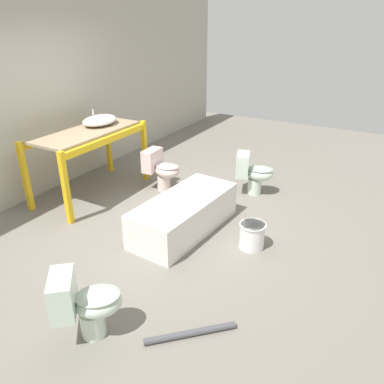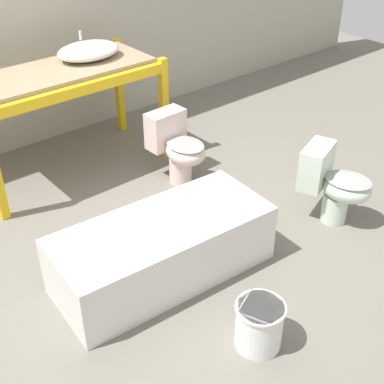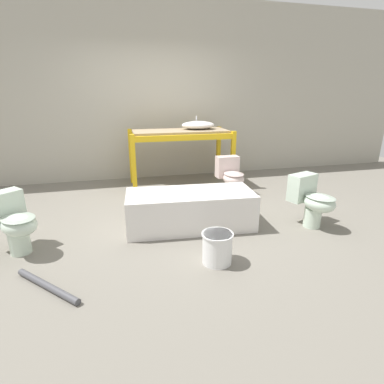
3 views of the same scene
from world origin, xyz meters
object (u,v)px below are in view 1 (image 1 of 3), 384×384
(bathtub_main, at_px, (184,212))
(toilet_far, at_px, (253,172))
(toilet_extra, at_px, (85,303))
(toilet_near, at_px, (161,169))
(bucket_white, at_px, (252,235))
(sink_basin, at_px, (100,120))

(bathtub_main, bearing_deg, toilet_far, -8.62)
(bathtub_main, distance_m, toilet_extra, 1.90)
(bathtub_main, xyz_separation_m, toilet_near, (0.89, 0.94, 0.09))
(bucket_white, bearing_deg, toilet_near, 65.30)
(toilet_far, bearing_deg, bathtub_main, 147.74)
(toilet_far, xyz_separation_m, toilet_extra, (-3.34, 0.16, 0.00))
(sink_basin, xyz_separation_m, toilet_near, (0.30, -0.87, -0.71))
(toilet_extra, height_order, bucket_white, toilet_extra)
(toilet_near, bearing_deg, toilet_extra, -160.24)
(sink_basin, relative_size, bathtub_main, 0.37)
(toilet_far, distance_m, toilet_extra, 3.34)
(toilet_far, height_order, toilet_extra, same)
(bathtub_main, relative_size, toilet_far, 2.50)
(sink_basin, bearing_deg, bathtub_main, -107.94)
(toilet_extra, bearing_deg, bucket_white, -61.17)
(bathtub_main, height_order, bucket_white, bathtub_main)
(toilet_far, bearing_deg, toilet_extra, 158.12)
(sink_basin, height_order, toilet_extra, sink_basin)
(bathtub_main, distance_m, toilet_far, 1.49)
(toilet_near, relative_size, toilet_far, 1.00)
(sink_basin, height_order, bathtub_main, sink_basin)
(bathtub_main, bearing_deg, toilet_near, 51.05)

